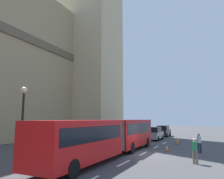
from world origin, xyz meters
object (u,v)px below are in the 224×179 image
at_px(sedan_lead, 154,134).
at_px(traffic_cone_west, 167,148).
at_px(pedestrian_near_cones, 195,150).
at_px(sedan_trailing, 163,131).
at_px(traffic_cone_middle, 177,142).
at_px(articulated_bus, 110,134).
at_px(traffic_cone_east, 179,140).
at_px(pedestrian_by_kerb, 199,142).
at_px(street_lamp, 23,118).

distance_m(sedan_lead, traffic_cone_west, 10.66).
bearing_deg(pedestrian_near_cones, traffic_cone_west, 30.10).
xyz_separation_m(sedan_trailing, pedestrian_near_cones, (-21.94, -6.62, -0.00)).
xyz_separation_m(traffic_cone_west, pedestrian_near_cones, (-4.82, -2.79, 0.63)).
bearing_deg(traffic_cone_middle, articulated_bus, 161.64).
height_order(articulated_bus, traffic_cone_west, articulated_bus).
height_order(sedan_lead, traffic_cone_east, sedan_lead).
distance_m(pedestrian_near_cones, pedestrian_by_kerb, 5.16).
bearing_deg(pedestrian_near_cones, sedan_lead, 23.58).
relative_size(sedan_lead, traffic_cone_west, 7.59).
height_order(traffic_cone_west, traffic_cone_east, same).
bearing_deg(pedestrian_by_kerb, sedan_lead, 33.85).
distance_m(traffic_cone_west, traffic_cone_east, 8.39).
xyz_separation_m(sedan_trailing, traffic_cone_middle, (-10.83, -3.84, -0.63)).
bearing_deg(traffic_cone_middle, pedestrian_by_kerb, -154.96).
height_order(traffic_cone_west, pedestrian_by_kerb, pedestrian_by_kerb).
relative_size(pedestrian_near_cones, pedestrian_by_kerb, 1.00).
xyz_separation_m(articulated_bus, sedan_trailing, (21.83, 0.19, -0.83)).
height_order(sedan_trailing, pedestrian_near_cones, sedan_trailing).
distance_m(traffic_cone_middle, pedestrian_by_kerb, 6.60).
bearing_deg(sedan_lead, traffic_cone_west, -159.82).
height_order(traffic_cone_east, pedestrian_by_kerb, pedestrian_by_kerb).
relative_size(sedan_trailing, pedestrian_by_kerb, 2.60).
xyz_separation_m(sedan_lead, traffic_cone_west, (-9.99, -3.67, -0.63)).
xyz_separation_m(sedan_lead, sedan_trailing, (7.13, 0.15, 0.00)).
bearing_deg(articulated_bus, sedan_trailing, 0.50).
relative_size(sedan_lead, traffic_cone_east, 7.59).
height_order(articulated_bus, pedestrian_near_cones, articulated_bus).
xyz_separation_m(street_lamp, pedestrian_near_cones, (4.75, -10.93, -2.14)).
xyz_separation_m(sedan_lead, pedestrian_near_cones, (-14.81, -6.46, -0.00)).
bearing_deg(sedan_trailing, articulated_bus, -179.50).
distance_m(sedan_lead, pedestrian_near_cones, 16.16).
height_order(traffic_cone_west, pedestrian_near_cones, pedestrian_near_cones).
xyz_separation_m(traffic_cone_east, pedestrian_near_cones, (-13.20, -2.88, 0.63)).
distance_m(traffic_cone_west, pedestrian_by_kerb, 2.89).
height_order(traffic_cone_west, traffic_cone_middle, same).
height_order(articulated_bus, pedestrian_by_kerb, articulated_bus).
relative_size(sedan_trailing, traffic_cone_east, 7.59).
distance_m(sedan_trailing, pedestrian_by_kerb, 18.04).
height_order(traffic_cone_middle, pedestrian_by_kerb, pedestrian_by_kerb).
distance_m(traffic_cone_middle, pedestrian_near_cones, 11.47).
bearing_deg(traffic_cone_west, articulated_bus, 142.35).
bearing_deg(sedan_lead, traffic_cone_east, -114.06).
bearing_deg(pedestrian_near_cones, traffic_cone_east, 12.29).
bearing_deg(traffic_cone_west, pedestrian_by_kerb, -82.98).
relative_size(traffic_cone_west, street_lamp, 0.11).
bearing_deg(traffic_cone_middle, sedan_lead, 44.95).
relative_size(articulated_bus, pedestrian_near_cones, 9.70).
bearing_deg(street_lamp, sedan_trailing, -9.19).
height_order(sedan_lead, street_lamp, street_lamp).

